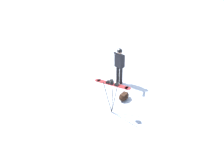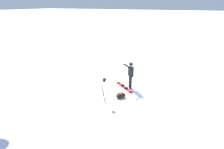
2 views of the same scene
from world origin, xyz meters
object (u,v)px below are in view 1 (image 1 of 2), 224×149
at_px(snowboarder, 119,63).
at_px(camera_tripod, 112,90).
at_px(snowboard, 112,84).
at_px(gear_bag_large, 124,96).

bearing_deg(snowboarder, camera_tripod, 72.14).
distance_m(snowboarder, snowboard, 1.07).
bearing_deg(snowboarder, snowboard, 14.95).
relative_size(snowboarder, camera_tripod, 1.25).
bearing_deg(gear_bag_large, camera_tripod, 51.01).
distance_m(snowboarder, camera_tripod, 2.23).
bearing_deg(snowboard, camera_tripod, 80.28).
relative_size(snowboard, gear_bag_large, 2.36).
relative_size(snowboarder, gear_bag_large, 2.67).
bearing_deg(gear_bag_large, snowboard, -77.71).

